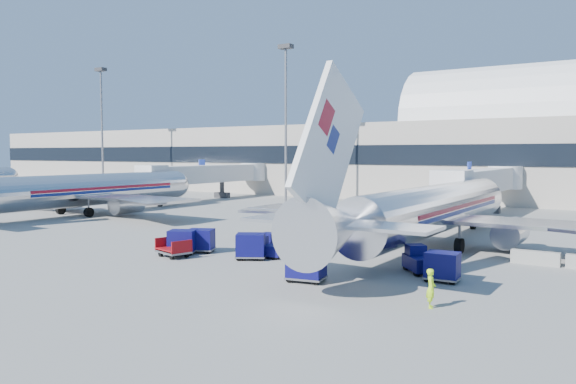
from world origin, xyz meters
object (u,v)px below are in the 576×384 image
Objects in this scene: jetbridge_near at (485,181)px; tug_left at (271,243)px; barrier_near at (535,258)px; ramp_worker at (431,288)px; mast_west at (286,100)px; cart_train_c at (182,241)px; cart_open_red at (174,251)px; mast_far_west at (102,111)px; cart_solo_far at (442,266)px; jetbridge_mid at (213,174)px; cart_train_a at (251,246)px; airliner_main at (430,210)px; cart_train_b at (201,240)px; tug_lead at (265,248)px; airliner_mid at (81,190)px; tug_right at (418,260)px; cart_solo_near at (306,264)px.

jetbridge_near is 12.36× the size of tug_left.
ramp_worker is at bearing -99.57° from barrier_near.
barrier_near is at bearing -36.38° from mast_west.
cart_open_red is at bearing -100.20° from cart_train_c.
mast_far_west is (-67.60, -0.81, 10.86)m from jetbridge_near.
jetbridge_mid is at bearing 138.89° from cart_solo_far.
cart_train_a is at bearing 178.71° from cart_solo_far.
barrier_near is (8.00, -2.51, -2.48)m from airliner_main.
tug_left is 17.10m from ramp_worker.
mast_far_west reaches higher than cart_solo_far.
tug_left is 0.94× the size of cart_train_b.
jetbridge_near is 29.67m from mast_west.
cart_open_red is at bearing -158.68° from tug_lead.
airliner_mid is 30.57m from mast_west.
jetbridge_near is 14.75× the size of ramp_worker.
jetbridge_near is (39.60, 26.30, 1.00)m from airliner_mid.
jetbridge_near is at bearing 0.00° from jetbridge_mid.
mast_far_west is 68.75m from cart_train_b.
airliner_mid is at bearing 169.30° from cart_open_red.
jetbridge_mid is at bearing 28.05° from ramp_worker.
jetbridge_near is 30.82m from barrier_near.
airliner_main is at bearing -84.78° from jetbridge_near.
cart_train_a is at bearing -18.66° from airliner_mid.
cart_train_b is (-4.17, -3.09, 0.25)m from tug_left.
mast_west is 44.13m from tug_lead.
cart_train_a reaches higher than cart_open_red.
airliner_mid is 1.35× the size of jetbridge_mid.
cart_train_a is at bearing 49.24° from ramp_worker.
airliner_main is 14.34m from cart_train_a.
cart_train_a is 1.04× the size of cart_train_c.
airliner_main is 51.62m from jetbridge_mid.
barrier_near is at bearing -2.68° from cart_train_c.
cart_train_c is (-16.48, -3.33, 0.18)m from tug_right.
jetbridge_mid is 11.59× the size of cart_solo_near.
tug_right is 2.63m from cart_solo_far.
cart_open_red is at bearing -105.86° from jetbridge_near.
cart_train_c reaches higher than cart_open_red.
barrier_near is at bearing 15.58° from tug_lead.
cart_train_b reaches higher than tug_left.
mast_far_west is 84.11m from barrier_near.
airliner_main is 17.49m from cart_train_b.
cart_open_red is at bearing 162.15° from cart_solo_near.
barrier_near is 1.35× the size of tug_left.
cart_solo_near is at bearing 8.28° from cart_open_red.
barrier_near is 23.06m from cart_train_b.
cart_solo_near reaches higher than cart_train_a.
airliner_mid is 45.36m from tug_right.
cart_train_b is 1.41m from cart_train_c.
tug_left is (-17.26, -5.43, 0.21)m from barrier_near.
cart_train_b is at bearing 125.69° from tug_left.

